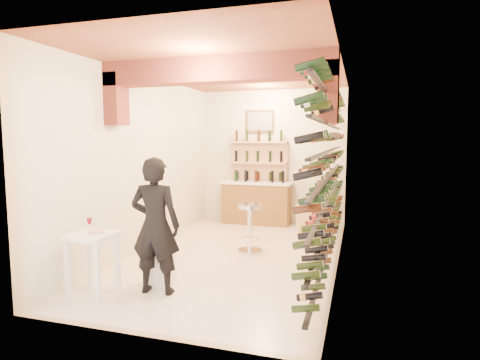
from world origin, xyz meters
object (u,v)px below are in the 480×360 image
(wine_rack, at_px, (326,169))
(chrome_barstool, at_px, (250,224))
(white_stool, at_px, (160,267))
(person, at_px, (155,226))
(crate_lower, at_px, (309,226))
(tasting_table, at_px, (93,244))
(back_counter, at_px, (256,201))

(wine_rack, height_order, chrome_barstool, wine_rack)
(white_stool, bearing_deg, person, -70.84)
(person, bearing_deg, crate_lower, -118.48)
(wine_rack, height_order, crate_lower, wine_rack)
(tasting_table, bearing_deg, white_stool, 39.28)
(back_counter, bearing_deg, person, -92.51)
(person, xyz_separation_m, chrome_barstool, (0.69, 2.19, -0.40))
(person, height_order, chrome_barstool, person)
(back_counter, relative_size, chrome_barstool, 1.95)
(tasting_table, distance_m, chrome_barstool, 2.86)
(white_stool, bearing_deg, crate_lower, 65.08)
(back_counter, distance_m, white_stool, 4.26)
(chrome_barstool, xyz_separation_m, crate_lower, (0.87, 1.69, -0.35))
(wine_rack, distance_m, tasting_table, 3.65)
(person, bearing_deg, white_stool, -77.47)
(chrome_barstool, distance_m, crate_lower, 1.93)
(person, height_order, crate_lower, person)
(wine_rack, height_order, tasting_table, wine_rack)
(person, xyz_separation_m, crate_lower, (1.56, 3.88, -0.75))
(back_counter, relative_size, tasting_table, 1.74)
(wine_rack, height_order, back_counter, wine_rack)
(white_stool, relative_size, crate_lower, 0.91)
(chrome_barstool, bearing_deg, white_stool, -112.87)
(white_stool, distance_m, chrome_barstool, 2.06)
(back_counter, height_order, chrome_barstool, back_counter)
(white_stool, height_order, person, person)
(wine_rack, bearing_deg, person, -136.97)
(back_counter, distance_m, chrome_barstool, 2.40)
(wine_rack, relative_size, tasting_table, 5.85)
(wine_rack, bearing_deg, white_stool, -143.32)
(wine_rack, distance_m, crate_lower, 2.47)
(back_counter, distance_m, tasting_table, 4.90)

